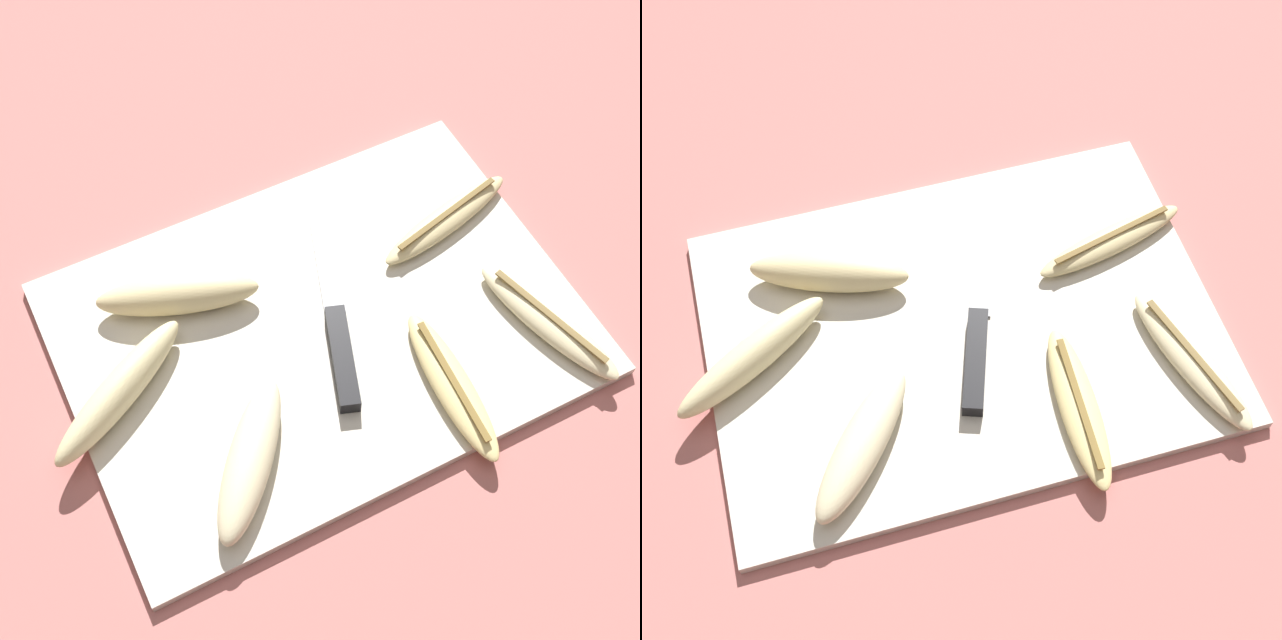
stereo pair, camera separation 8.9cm
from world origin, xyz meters
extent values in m
plane|color=#B76B66|center=(0.00, 0.00, 0.00)|extent=(4.00, 4.00, 0.00)
cube|color=beige|center=(0.00, 0.00, 0.01)|extent=(0.51, 0.37, 0.01)
cube|color=black|center=(0.00, -0.05, 0.02)|extent=(0.06, 0.11, 0.02)
cube|color=#B7BABF|center=(0.04, 0.07, 0.01)|extent=(0.07, 0.14, 0.00)
ellipsoid|color=beige|center=(0.18, 0.05, 0.02)|extent=(0.18, 0.08, 0.02)
cube|color=brown|center=(0.18, 0.05, 0.03)|extent=(0.14, 0.04, 0.00)
ellipsoid|color=#EDD689|center=(0.08, -0.12, 0.02)|extent=(0.05, 0.17, 0.02)
cube|color=olive|center=(0.08, -0.12, 0.03)|extent=(0.01, 0.14, 0.00)
ellipsoid|color=beige|center=(-0.12, 0.09, 0.03)|extent=(0.17, 0.09, 0.04)
ellipsoid|color=beige|center=(0.20, -0.10, 0.02)|extent=(0.08, 0.18, 0.02)
cube|color=olive|center=(0.20, -0.10, 0.03)|extent=(0.04, 0.14, 0.00)
ellipsoid|color=beige|center=(-0.21, 0.01, 0.03)|extent=(0.17, 0.12, 0.04)
ellipsoid|color=beige|center=(-0.12, -0.11, 0.03)|extent=(0.14, 0.15, 0.03)
camera|label=1|loc=(-0.21, -0.41, 0.78)|focal=50.00mm
camera|label=2|loc=(-0.13, -0.44, 0.78)|focal=50.00mm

